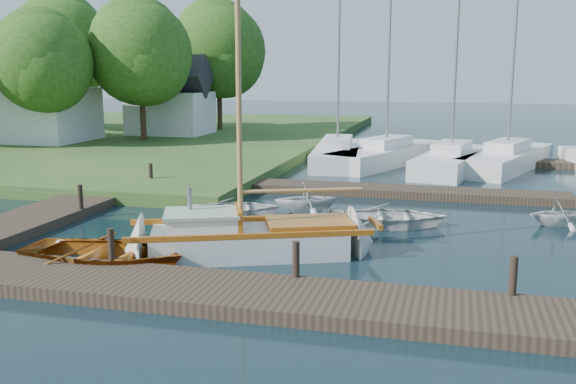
% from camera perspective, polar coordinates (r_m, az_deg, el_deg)
% --- Properties ---
extents(ground, '(160.00, 160.00, 0.00)m').
position_cam_1_polar(ground, '(19.28, 0.00, -3.50)').
color(ground, black).
rests_on(ground, ground).
extents(near_dock, '(18.00, 2.20, 0.30)m').
position_cam_1_polar(near_dock, '(13.77, -6.46, -8.85)').
color(near_dock, '#2D2319').
rests_on(near_dock, ground).
extents(left_dock, '(2.20, 18.00, 0.30)m').
position_cam_1_polar(left_dock, '(24.23, -17.35, -0.68)').
color(left_dock, '#2D2319').
rests_on(left_dock, ground).
extents(far_dock, '(14.00, 1.60, 0.30)m').
position_cam_1_polar(far_dock, '(25.15, 8.21, 0.12)').
color(far_dock, '#2D2319').
rests_on(far_dock, ground).
extents(pontoon, '(30.00, 1.60, 0.30)m').
position_cam_1_polar(pontoon, '(34.77, 23.31, 2.29)').
color(pontoon, '#2D2319').
rests_on(pontoon, ground).
extents(mooring_post_1, '(0.16, 0.16, 0.80)m').
position_cam_1_polar(mooring_post_1, '(15.74, -15.44, -4.57)').
color(mooring_post_1, black).
rests_on(mooring_post_1, near_dock).
extents(mooring_post_2, '(0.16, 0.16, 0.80)m').
position_cam_1_polar(mooring_post_2, '(14.07, 0.72, -5.99)').
color(mooring_post_2, black).
rests_on(mooring_post_2, near_dock).
extents(mooring_post_3, '(0.16, 0.16, 0.80)m').
position_cam_1_polar(mooring_post_3, '(13.74, 19.38, -7.04)').
color(mooring_post_3, black).
rests_on(mooring_post_3, near_dock).
extents(mooring_post_4, '(0.16, 0.16, 0.80)m').
position_cam_1_polar(mooring_post_4, '(21.94, -17.97, -0.41)').
color(mooring_post_4, black).
rests_on(mooring_post_4, left_dock).
extents(mooring_post_5, '(0.16, 0.16, 0.80)m').
position_cam_1_polar(mooring_post_5, '(26.21, -12.10, 1.64)').
color(mooring_post_5, black).
rests_on(mooring_post_5, left_dock).
extents(sailboat, '(7.36, 4.53, 9.83)m').
position_cam_1_polar(sailboat, '(16.85, -2.96, -4.43)').
color(sailboat, silver).
rests_on(sailboat, ground).
extents(dinghy, '(4.20, 3.01, 0.86)m').
position_cam_1_polar(dinghy, '(16.47, -16.09, -4.89)').
color(dinghy, '#954A10').
rests_on(dinghy, ground).
extents(tender_a, '(3.74, 3.20, 0.66)m').
position_cam_1_polar(tender_a, '(21.34, -4.95, -1.24)').
color(tender_a, silver).
rests_on(tender_a, ground).
extents(tender_b, '(2.75, 2.60, 1.15)m').
position_cam_1_polar(tender_b, '(21.69, 1.70, -0.34)').
color(tender_b, silver).
rests_on(tender_b, ground).
extents(tender_c, '(3.97, 3.12, 0.75)m').
position_cam_1_polar(tender_c, '(20.10, 8.88, -1.95)').
color(tender_c, silver).
rests_on(tender_c, ground).
extents(tender_d, '(2.32, 2.17, 0.99)m').
position_cam_1_polar(tender_d, '(21.56, 22.99, -1.50)').
color(tender_d, silver).
rests_on(tender_d, ground).
extents(marina_boat_0, '(3.13, 8.22, 10.73)m').
position_cam_1_polar(marina_boat_0, '(33.12, 4.42, 3.49)').
color(marina_boat_0, silver).
rests_on(marina_boat_0, ground).
extents(marina_boat_1, '(5.41, 9.09, 10.95)m').
position_cam_1_polar(marina_boat_1, '(33.21, 8.73, 3.41)').
color(marina_boat_1, silver).
rests_on(marina_boat_1, ground).
extents(marina_boat_2, '(3.73, 8.13, 11.82)m').
position_cam_1_polar(marina_boat_2, '(31.59, 14.32, 2.85)').
color(marina_boat_2, silver).
rests_on(marina_boat_2, ground).
extents(marina_boat_3, '(5.18, 9.15, 11.65)m').
position_cam_1_polar(marina_boat_3, '(33.08, 18.92, 2.94)').
color(marina_boat_3, silver).
rests_on(marina_boat_3, ground).
extents(house_a, '(6.30, 5.00, 6.29)m').
position_cam_1_polar(house_a, '(42.16, -21.42, 7.62)').
color(house_a, beige).
rests_on(house_a, shore).
extents(house_c, '(5.25, 4.00, 5.28)m').
position_cam_1_polar(house_c, '(44.30, -10.40, 7.80)').
color(house_c, beige).
rests_on(house_c, shore).
extents(tree_2, '(5.83, 5.75, 7.82)m').
position_cam_1_polar(tree_2, '(39.37, -20.94, 10.81)').
color(tree_2, '#332114').
rests_on(tree_2, shore).
extents(tree_3, '(6.41, 6.38, 8.74)m').
position_cam_1_polar(tree_3, '(40.71, -12.96, 12.01)').
color(tree_3, '#332114').
rests_on(tree_3, shore).
extents(tree_4, '(7.01, 7.01, 9.66)m').
position_cam_1_polar(tree_4, '(48.25, -19.37, 12.11)').
color(tree_4, '#332114').
rests_on(tree_4, shore).
extents(tree_7, '(6.83, 6.83, 9.38)m').
position_cam_1_polar(tree_7, '(47.22, -6.17, 12.49)').
color(tree_7, '#332114').
rests_on(tree_7, shore).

